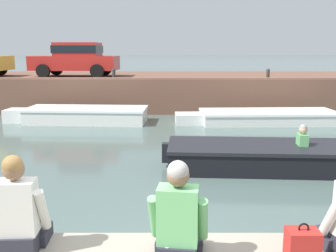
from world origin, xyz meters
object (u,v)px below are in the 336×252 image
object	(u,v)px
boat_moored_west_white	(80,115)
person_seated_right	(178,222)
mooring_bollard_east	(267,73)
backpack_on_ledge	(301,247)
mooring_bollard_mid	(113,73)
boat_moored_central_white	(261,117)
car_left_inner_red	(76,58)
motorboat_passing	(280,157)
person_seated_left	(18,214)

from	to	relation	value
boat_moored_west_white	person_seated_right	size ratio (longest dim) A/B	5.59
mooring_bollard_east	backpack_on_ledge	world-z (taller)	mooring_bollard_east
backpack_on_ledge	mooring_bollard_mid	bearing A→B (deg)	105.21
mooring_bollard_east	person_seated_right	xyz separation A→B (m)	(-4.12, -12.73, -0.56)
boat_moored_central_white	mooring_bollard_east	world-z (taller)	mooring_bollard_east
car_left_inner_red	mooring_bollard_mid	distance (m)	2.59
motorboat_passing	mooring_bollard_mid	world-z (taller)	mooring_bollard_mid
mooring_bollard_east	car_left_inner_red	bearing A→B (deg)	169.19
motorboat_passing	car_left_inner_red	world-z (taller)	car_left_inner_red
boat_moored_west_white	backpack_on_ledge	distance (m)	11.78
person_seated_right	backpack_on_ledge	bearing A→B (deg)	-4.11
person_seated_left	backpack_on_ledge	bearing A→B (deg)	-5.44
motorboat_passing	backpack_on_ledge	distance (m)	5.43
boat_moored_central_white	mooring_bollard_east	distance (m)	2.64
car_left_inner_red	person_seated_left	distance (m)	14.49
mooring_bollard_mid	person_seated_right	size ratio (longest dim) A/B	0.46
backpack_on_ledge	mooring_bollard_east	bearing A→B (deg)	76.73
mooring_bollard_east	backpack_on_ledge	size ratio (longest dim) A/B	1.09
person_seated_left	mooring_bollard_mid	bearing A→B (deg)	94.01
motorboat_passing	mooring_bollard_east	bearing A→B (deg)	77.88
boat_moored_central_white	backpack_on_ledge	bearing A→B (deg)	-102.20
boat_moored_central_white	mooring_bollard_mid	bearing A→B (deg)	160.42
motorboat_passing	mooring_bollard_mid	xyz separation A→B (m)	(-4.87, 7.60, 1.43)
person_seated_left	backpack_on_ledge	xyz separation A→B (m)	(2.60, -0.25, -0.20)
boat_moored_central_white	motorboat_passing	bearing A→B (deg)	-99.57
boat_moored_west_white	backpack_on_ledge	xyz separation A→B (m)	(4.48, -10.87, 0.68)
boat_moored_central_white	car_left_inner_red	bearing A→B (deg)	154.60
car_left_inner_red	backpack_on_ledge	bearing A→B (deg)	-69.41
car_left_inner_red	person_seated_left	bearing A→B (deg)	-78.77
person_seated_right	car_left_inner_red	bearing A→B (deg)	106.75
boat_moored_central_white	car_left_inner_red	xyz separation A→B (m)	(-7.74, 3.68, 2.10)
mooring_bollard_east	person_seated_left	xyz separation A→B (m)	(-5.62, -12.56, -0.56)
motorboat_passing	person_seated_right	size ratio (longest dim) A/B	5.96
mooring_bollard_mid	boat_moored_west_white	bearing A→B (deg)	-117.34
mooring_bollard_mid	mooring_bollard_east	world-z (taller)	same
backpack_on_ledge	boat_moored_west_white	bearing A→B (deg)	112.42
boat_moored_west_white	backpack_on_ledge	world-z (taller)	backpack_on_ledge
mooring_bollard_east	mooring_bollard_mid	bearing A→B (deg)	180.00
person_seated_right	boat_moored_central_white	bearing A→B (deg)	72.21
mooring_bollard_mid	mooring_bollard_east	bearing A→B (deg)	0.00
mooring_bollard_mid	person_seated_right	xyz separation A→B (m)	(2.38, -12.73, -0.56)
boat_moored_central_white	mooring_bollard_mid	world-z (taller)	mooring_bollard_mid
boat_moored_west_white	motorboat_passing	bearing A→B (deg)	-43.94
mooring_bollard_mid	person_seated_right	distance (m)	12.96
car_left_inner_red	backpack_on_ledge	size ratio (longest dim) A/B	9.66
motorboat_passing	mooring_bollard_east	distance (m)	7.90
car_left_inner_red	person_seated_right	bearing A→B (deg)	-73.25
person_seated_left	backpack_on_ledge	distance (m)	2.62
person_seated_left	person_seated_right	xyz separation A→B (m)	(1.50, -0.17, 0.00)
boat_moored_central_white	person_seated_right	xyz separation A→B (m)	(-3.42, -10.66, 0.94)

